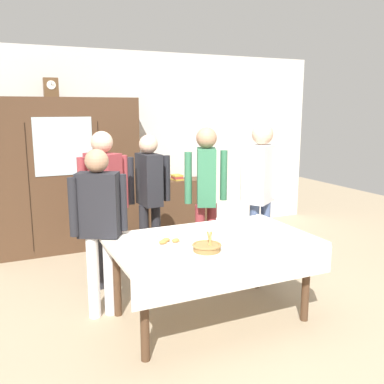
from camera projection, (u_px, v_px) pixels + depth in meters
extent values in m
plane|color=tan|center=(201.00, 308.00, 4.13)|extent=(12.00, 12.00, 0.00)
cube|color=silver|center=(122.00, 146.00, 6.23)|extent=(6.40, 0.10, 2.70)
cylinder|color=#4C3321|center=(145.00, 316.00, 3.21)|extent=(0.07, 0.07, 0.73)
cylinder|color=#4C3321|center=(306.00, 282.00, 3.83)|extent=(0.07, 0.07, 0.73)
cylinder|color=#4C3321|center=(117.00, 278.00, 3.92)|extent=(0.07, 0.07, 0.73)
cylinder|color=#4C3321|center=(257.00, 255.00, 4.54)|extent=(0.07, 0.07, 0.73)
cube|color=silver|center=(211.00, 240.00, 3.80)|extent=(1.80, 1.08, 0.03)
cube|color=silver|center=(242.00, 276.00, 3.35)|extent=(1.80, 0.01, 0.24)
cube|color=#4C3321|center=(63.00, 176.00, 5.66)|extent=(2.01, 0.45, 2.04)
cube|color=silver|center=(64.00, 146.00, 5.38)|extent=(0.72, 0.01, 0.73)
cube|color=black|center=(29.00, 189.00, 5.30)|extent=(0.01, 0.01, 1.63)
cube|color=black|center=(100.00, 184.00, 5.66)|extent=(0.01, 0.01, 1.63)
cube|color=brown|center=(51.00, 87.00, 5.40)|extent=(0.18, 0.10, 0.24)
cylinder|color=white|center=(51.00, 85.00, 5.35)|extent=(0.11, 0.01, 0.11)
cube|color=black|center=(51.00, 84.00, 5.34)|extent=(0.00, 0.00, 0.04)
cube|color=black|center=(53.00, 85.00, 5.35)|extent=(0.05, 0.00, 0.00)
cube|color=#4C3321|center=(177.00, 207.00, 6.50)|extent=(1.02, 0.35, 0.84)
cube|color=#B29333|center=(177.00, 179.00, 6.42)|extent=(0.15, 0.21, 0.02)
cube|color=#99332D|center=(177.00, 177.00, 6.41)|extent=(0.13, 0.18, 0.04)
cube|color=#B29333|center=(177.00, 175.00, 6.41)|extent=(0.15, 0.18, 0.02)
cylinder|color=white|center=(220.00, 224.00, 4.25)|extent=(0.13, 0.13, 0.01)
cylinder|color=white|center=(220.00, 221.00, 4.25)|extent=(0.08, 0.08, 0.05)
torus|color=white|center=(223.00, 220.00, 4.26)|extent=(0.04, 0.01, 0.04)
cylinder|color=#47230F|center=(220.00, 219.00, 4.24)|extent=(0.06, 0.06, 0.01)
cylinder|color=white|center=(185.00, 236.00, 3.87)|extent=(0.13, 0.13, 0.01)
cylinder|color=white|center=(185.00, 232.00, 3.86)|extent=(0.08, 0.08, 0.05)
torus|color=white|center=(189.00, 232.00, 3.87)|extent=(0.04, 0.01, 0.04)
cylinder|color=silver|center=(259.00, 221.00, 4.37)|extent=(0.13, 0.13, 0.01)
cylinder|color=silver|center=(259.00, 218.00, 4.36)|extent=(0.08, 0.08, 0.05)
torus|color=silver|center=(262.00, 217.00, 4.38)|extent=(0.04, 0.01, 0.04)
cylinder|color=#47230F|center=(259.00, 216.00, 4.36)|extent=(0.06, 0.06, 0.01)
cylinder|color=silver|center=(153.00, 238.00, 3.80)|extent=(0.13, 0.13, 0.01)
cylinder|color=silver|center=(153.00, 235.00, 3.79)|extent=(0.08, 0.08, 0.05)
torus|color=silver|center=(157.00, 234.00, 3.80)|extent=(0.04, 0.01, 0.04)
cylinder|color=white|center=(284.00, 234.00, 3.91)|extent=(0.13, 0.13, 0.01)
cylinder|color=white|center=(284.00, 231.00, 3.90)|extent=(0.08, 0.08, 0.05)
torus|color=white|center=(288.00, 230.00, 3.92)|extent=(0.04, 0.01, 0.04)
cylinder|color=#9E7542|center=(207.00, 248.00, 3.46)|extent=(0.22, 0.22, 0.05)
torus|color=#9E7542|center=(207.00, 245.00, 3.46)|extent=(0.24, 0.24, 0.02)
cylinder|color=tan|center=(211.00, 239.00, 3.45)|extent=(0.02, 0.03, 0.12)
cylinder|color=tan|center=(210.00, 239.00, 3.46)|extent=(0.04, 0.03, 0.12)
cylinder|color=tan|center=(209.00, 238.00, 3.47)|extent=(0.04, 0.02, 0.12)
cylinder|color=white|center=(170.00, 244.00, 3.62)|extent=(0.28, 0.28, 0.01)
ellipsoid|color=#BC7F3D|center=(176.00, 240.00, 3.65)|extent=(0.07, 0.05, 0.04)
ellipsoid|color=#BC7F3D|center=(166.00, 240.00, 3.66)|extent=(0.07, 0.05, 0.04)
ellipsoid|color=#BC7F3D|center=(163.00, 242.00, 3.60)|extent=(0.07, 0.05, 0.04)
cube|color=silver|center=(211.00, 240.00, 3.74)|extent=(0.10, 0.01, 0.00)
ellipsoid|color=silver|center=(216.00, 239.00, 3.77)|extent=(0.03, 0.02, 0.01)
cube|color=silver|center=(170.00, 256.00, 3.35)|extent=(0.10, 0.01, 0.00)
ellipsoid|color=silver|center=(176.00, 255.00, 3.37)|extent=(0.03, 0.02, 0.01)
cylinder|color=silver|center=(93.00, 277.00, 3.89)|extent=(0.11, 0.11, 0.77)
cylinder|color=silver|center=(110.00, 275.00, 3.95)|extent=(0.11, 0.11, 0.77)
cube|color=#232328|center=(98.00, 205.00, 3.79)|extent=(0.41, 0.34, 0.58)
sphere|color=tan|center=(97.00, 161.00, 3.71)|extent=(0.21, 0.21, 0.21)
cylinder|color=#232328|center=(73.00, 207.00, 3.70)|extent=(0.08, 0.08, 0.52)
cylinder|color=#232328|center=(123.00, 203.00, 3.88)|extent=(0.08, 0.08, 0.52)
cylinder|color=#933338|center=(200.00, 241.00, 4.85)|extent=(0.11, 0.11, 0.84)
cylinder|color=#933338|center=(212.00, 239.00, 4.91)|extent=(0.11, 0.11, 0.84)
cube|color=#33704C|center=(206.00, 177.00, 4.74)|extent=(0.33, 0.41, 0.63)
sphere|color=tan|center=(206.00, 138.00, 4.66)|extent=(0.23, 0.23, 0.23)
cylinder|color=#33704C|center=(188.00, 178.00, 4.65)|extent=(0.08, 0.08, 0.57)
cylinder|color=#33704C|center=(224.00, 175.00, 4.83)|extent=(0.08, 0.08, 0.57)
cylinder|color=#232328|center=(99.00, 251.00, 4.52)|extent=(0.11, 0.11, 0.83)
cylinder|color=#232328|center=(113.00, 249.00, 4.58)|extent=(0.11, 0.11, 0.83)
cube|color=#933338|center=(103.00, 183.00, 4.41)|extent=(0.36, 0.41, 0.62)
sphere|color=#DBB293|center=(102.00, 142.00, 4.33)|extent=(0.22, 0.22, 0.22)
cylinder|color=#933338|center=(82.00, 185.00, 4.32)|extent=(0.08, 0.08, 0.56)
cylinder|color=#933338|center=(124.00, 182.00, 4.50)|extent=(0.08, 0.08, 0.56)
cylinder|color=slate|center=(254.00, 240.00, 4.85)|extent=(0.11, 0.11, 0.86)
cylinder|color=slate|center=(265.00, 238.00, 4.91)|extent=(0.11, 0.11, 0.86)
cube|color=silver|center=(261.00, 174.00, 4.73)|extent=(0.41, 0.37, 0.64)
sphere|color=#DBB293|center=(263.00, 134.00, 4.65)|extent=(0.23, 0.23, 0.23)
cylinder|color=silver|center=(244.00, 175.00, 4.64)|extent=(0.08, 0.08, 0.58)
cylinder|color=silver|center=(278.00, 173.00, 4.82)|extent=(0.08, 0.08, 0.58)
cylinder|color=#232328|center=(144.00, 238.00, 5.03)|extent=(0.11, 0.11, 0.79)
cylinder|color=#232328|center=(156.00, 236.00, 5.09)|extent=(0.11, 0.11, 0.79)
cube|color=#232328|center=(149.00, 179.00, 4.92)|extent=(0.23, 0.37, 0.60)
sphere|color=#DBB293|center=(148.00, 144.00, 4.84)|extent=(0.22, 0.22, 0.22)
cylinder|color=#232328|center=(131.00, 181.00, 4.83)|extent=(0.08, 0.08, 0.54)
cylinder|color=#232328|center=(167.00, 178.00, 5.01)|extent=(0.08, 0.08, 0.54)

